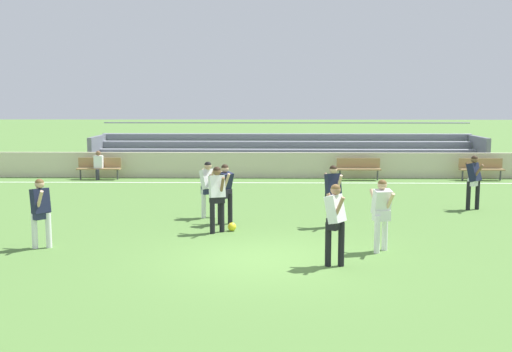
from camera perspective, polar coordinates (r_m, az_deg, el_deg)
The scene contains 17 objects.
ground_plane at distance 13.46m, azimuth 0.79°, elevation -7.57°, with size 160.00×160.00×0.00m, color #517A38.
field_line_sideline at distance 25.04m, azimuth 0.92°, elevation -0.62°, with size 44.00×0.12×0.01m, color white.
sideline_wall at distance 26.55m, azimuth 0.93°, elevation 1.00°, with size 48.00×0.16×1.08m, color beige.
bleacher_stand at distance 29.04m, azimuth 2.84°, elevation 2.25°, with size 17.85×3.10×2.20m.
bench_far_right at distance 27.40m, azimuth 19.92°, elevation 0.77°, with size 1.80×0.40×0.90m.
bench_near_bin at distance 26.20m, azimuth 9.37°, elevation 0.83°, with size 1.80×0.40×0.90m.
bench_near_wall_gap at distance 26.87m, azimuth -14.16°, elevation 0.87°, with size 1.80×0.40×0.90m.
spectator_seated at distance 26.74m, azimuth -14.24°, elevation 1.17°, with size 0.36×0.42×1.21m.
player_white_trailing_run at distance 15.78m, azimuth -3.59°, elevation -1.60°, with size 0.46×0.63×1.70m.
player_dark_pressing_high at distance 16.88m, azimuth -2.86°, elevation -1.16°, with size 0.51×0.62×1.64m.
player_white_deep_cover at distance 12.77m, azimuth 7.26°, elevation -3.78°, with size 0.49×0.61×1.70m.
player_white_on_ball at distance 17.79m, azimuth -4.41°, elevation -0.79°, with size 0.53×0.66×1.62m.
player_dark_wide_right at distance 15.00m, azimuth -19.12°, elevation -2.73°, with size 0.47×0.67×1.61m.
player_dark_challenging at distance 20.12m, azimuth 19.31°, elevation -0.14°, with size 0.52×0.69×1.67m.
player_dark_overlapping at distance 16.61m, azimuth 7.06°, elevation -1.32°, with size 0.46×0.58×1.65m.
player_white_dropping_back at distance 14.13m, azimuth 11.43°, elevation -2.99°, with size 0.47×0.70×1.63m.
soccer_ball at distance 16.14m, azimuth -2.22°, elevation -4.67°, with size 0.22×0.22×0.22m, color yellow.
Camera 1 is at (0.06, -13.01, 3.46)m, focal length 43.69 mm.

